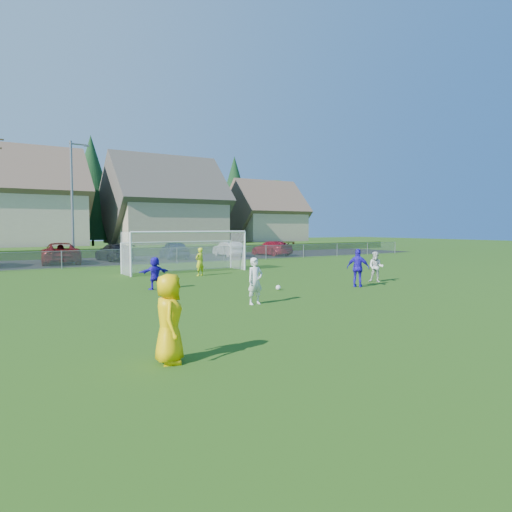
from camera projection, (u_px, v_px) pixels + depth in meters
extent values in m
plane|color=#193D0C|center=(393.00, 314.00, 14.36)|extent=(160.00, 160.00, 0.00)
plane|color=black|center=(128.00, 260.00, 37.44)|extent=(60.00, 60.00, 0.00)
cube|color=#1E420F|center=(104.00, 251.00, 43.71)|extent=(70.00, 6.00, 0.80)
sphere|color=white|center=(278.00, 288.00, 19.76)|extent=(0.22, 0.22, 0.22)
imported|color=#FFC805|center=(169.00, 319.00, 9.15)|extent=(0.85, 1.03, 1.81)
imported|color=silver|center=(255.00, 281.00, 16.10)|extent=(0.63, 0.43, 1.66)
imported|color=silver|center=(376.00, 267.00, 22.56)|extent=(0.87, 0.93, 1.51)
imported|color=#2615C4|center=(358.00, 268.00, 20.74)|extent=(0.95, 1.07, 1.74)
imported|color=#2615C4|center=(155.00, 273.00, 19.94)|extent=(1.34, 0.44, 1.44)
imported|color=#CAD419|center=(200.00, 262.00, 25.53)|extent=(0.67, 0.55, 1.58)
imported|color=#5F0A0A|center=(60.00, 253.00, 34.02)|extent=(3.27, 5.90, 1.56)
imported|color=black|center=(114.00, 252.00, 36.77)|extent=(2.29, 4.88, 1.38)
imported|color=#131D43|center=(174.00, 250.00, 38.82)|extent=(2.41, 4.70, 1.53)
imported|color=silver|center=(229.00, 249.00, 42.27)|extent=(1.61, 4.19, 1.36)
imported|color=maroon|center=(272.00, 248.00, 43.66)|extent=(2.33, 4.88, 1.37)
cylinder|color=white|center=(131.00, 255.00, 24.90)|extent=(0.12, 0.12, 2.44)
cylinder|color=white|center=(245.00, 251.00, 28.84)|extent=(0.12, 0.12, 2.44)
cylinder|color=white|center=(192.00, 232.00, 26.79)|extent=(7.30, 0.12, 0.12)
cylinder|color=white|center=(121.00, 259.00, 26.43)|extent=(0.08, 0.08, 1.80)
cylinder|color=white|center=(231.00, 254.00, 30.37)|extent=(0.08, 0.08, 1.80)
cylinder|color=white|center=(180.00, 242.00, 28.34)|extent=(7.30, 0.08, 0.08)
cube|color=silver|center=(180.00, 256.00, 28.40)|extent=(7.30, 0.02, 1.80)
cube|color=silver|center=(126.00, 254.00, 25.66)|extent=(0.02, 1.80, 2.44)
cube|color=silver|center=(238.00, 250.00, 29.60)|extent=(0.02, 1.80, 2.44)
cube|color=silver|center=(185.00, 232.00, 27.55)|extent=(7.30, 1.80, 0.02)
cube|color=gray|center=(151.00, 249.00, 32.75)|extent=(52.00, 0.03, 0.03)
cube|color=gray|center=(151.00, 257.00, 32.79)|extent=(52.00, 0.02, 1.14)
cylinder|color=gray|center=(151.00, 257.00, 32.79)|extent=(0.06, 0.06, 1.20)
cylinder|color=gray|center=(395.00, 248.00, 46.82)|extent=(0.06, 0.06, 1.20)
cylinder|color=slate|center=(72.00, 203.00, 33.47)|extent=(0.18, 0.18, 9.00)
cylinder|color=slate|center=(78.00, 144.00, 33.46)|extent=(1.20, 0.12, 0.12)
cube|color=slate|center=(86.00, 146.00, 33.79)|extent=(0.36, 0.18, 0.12)
cube|color=#C6B58E|center=(24.00, 219.00, 46.99)|extent=(11.00, 9.00, 5.50)
pyramid|color=brown|center=(21.00, 143.00, 46.49)|extent=(12.10, 9.90, 4.96)
cube|color=tan|center=(165.00, 222.00, 54.26)|extent=(12.00, 10.00, 5.00)
pyramid|color=#4C473F|center=(164.00, 154.00, 53.74)|extent=(13.20, 11.00, 5.52)
cube|color=tan|center=(265.00, 226.00, 63.22)|extent=(9.00, 8.00, 4.00)
pyramid|color=brown|center=(265.00, 180.00, 62.81)|extent=(9.90, 8.80, 4.41)
cylinder|color=#382616|center=(93.00, 244.00, 55.69)|extent=(0.30, 0.30, 1.20)
cone|color=#143819|center=(92.00, 187.00, 55.25)|extent=(7.28, 7.28, 12.60)
cylinder|color=#382616|center=(164.00, 232.00, 62.68)|extent=(0.36, 0.36, 3.96)
sphere|color=#2B5B19|center=(164.00, 197.00, 62.37)|extent=(8.36, 8.36, 8.36)
cylinder|color=#382616|center=(235.00, 241.00, 66.48)|extent=(0.30, 0.30, 1.20)
cone|color=#143819|center=(235.00, 197.00, 66.07)|extent=(6.76, 6.76, 11.70)
cylinder|color=#382616|center=(276.00, 233.00, 71.56)|extent=(0.36, 0.36, 3.60)
sphere|color=#2B5B19|center=(276.00, 205.00, 71.28)|extent=(7.60, 7.60, 7.60)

